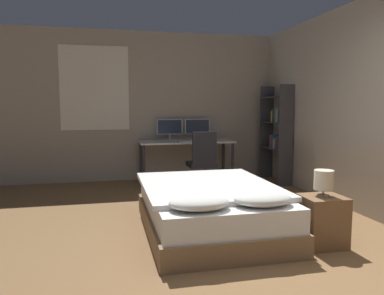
% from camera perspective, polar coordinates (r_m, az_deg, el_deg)
% --- Properties ---
extents(ground_plane, '(20.00, 20.00, 0.00)m').
position_cam_1_polar(ground_plane, '(3.20, 12.81, -19.21)').
color(ground_plane, brown).
extents(wall_back, '(12.00, 0.08, 2.70)m').
position_cam_1_polar(wall_back, '(7.03, -2.66, 6.28)').
color(wall_back, '#9E9384').
rests_on(wall_back, ground_plane).
extents(wall_side_right, '(0.06, 12.00, 2.70)m').
position_cam_1_polar(wall_side_right, '(5.16, 24.78, 5.57)').
color(wall_side_right, '#9E9384').
rests_on(wall_side_right, ground_plane).
extents(bed, '(1.42, 1.95, 0.59)m').
position_cam_1_polar(bed, '(4.14, 2.79, -9.21)').
color(bed, '#846647').
rests_on(bed, ground_plane).
extents(nightstand, '(0.40, 0.36, 0.50)m').
position_cam_1_polar(nightstand, '(3.94, 19.21, -10.54)').
color(nightstand, brown).
rests_on(nightstand, ground_plane).
extents(bedside_lamp, '(0.19, 0.19, 0.26)m').
position_cam_1_polar(bedside_lamp, '(3.85, 19.43, -4.76)').
color(bedside_lamp, gray).
rests_on(bedside_lamp, nightstand).
extents(desk, '(1.68, 0.64, 0.74)m').
position_cam_1_polar(desk, '(6.71, -0.90, 0.33)').
color(desk, beige).
rests_on(desk, ground_plane).
extents(monitor_left, '(0.47, 0.16, 0.38)m').
position_cam_1_polar(monitor_left, '(6.85, -3.41, 2.99)').
color(monitor_left, '#B7B7BC').
rests_on(monitor_left, desk).
extents(monitor_right, '(0.47, 0.16, 0.38)m').
position_cam_1_polar(monitor_right, '(6.96, 0.82, 3.05)').
color(monitor_right, '#B7B7BC').
rests_on(monitor_right, desk).
extents(keyboard, '(0.37, 0.13, 0.02)m').
position_cam_1_polar(keyboard, '(6.50, -0.51, 0.93)').
color(keyboard, '#B7B7BC').
rests_on(keyboard, desk).
extents(computer_mouse, '(0.07, 0.05, 0.04)m').
position_cam_1_polar(computer_mouse, '(6.56, 1.85, 1.06)').
color(computer_mouse, '#B7B7BC').
rests_on(computer_mouse, desk).
extents(office_chair, '(0.52, 0.52, 0.96)m').
position_cam_1_polar(office_chair, '(6.09, 1.56, -3.07)').
color(office_chair, black).
rests_on(office_chair, ground_plane).
extents(bookshelf, '(0.27, 0.82, 1.73)m').
position_cam_1_polar(bookshelf, '(6.79, 12.97, 2.68)').
color(bookshelf, '#333338').
rests_on(bookshelf, ground_plane).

